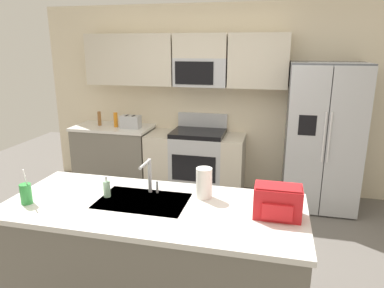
{
  "coord_description": "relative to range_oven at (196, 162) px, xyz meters",
  "views": [
    {
      "loc": [
        0.83,
        -2.85,
        2.04
      ],
      "look_at": [
        -0.01,
        0.6,
        1.05
      ],
      "focal_mm": 33.0,
      "sensor_mm": 36.0,
      "label": 1
    }
  ],
  "objects": [
    {
      "name": "pepper_mill",
      "position": [
        -1.46,
        -0.0,
        0.56
      ],
      "size": [
        0.05,
        0.05,
        0.21
      ],
      "primitive_type": "cylinder",
      "color": "brown",
      "rests_on": "back_counter"
    },
    {
      "name": "paper_towel_roll",
      "position": [
        0.56,
        -2.16,
        0.58
      ],
      "size": [
        0.12,
        0.12,
        0.24
      ],
      "primitive_type": "cylinder",
      "color": "white",
      "rests_on": "island_counter"
    },
    {
      "name": "drink_cup_green",
      "position": [
        -0.71,
        -2.58,
        0.54
      ],
      "size": [
        0.08,
        0.08,
        0.27
      ],
      "color": "green",
      "rests_on": "island_counter"
    },
    {
      "name": "kitchen_wall_unit",
      "position": [
        0.1,
        0.28,
        1.03
      ],
      "size": [
        5.2,
        0.43,
        2.6
      ],
      "color": "beige",
      "rests_on": "ground"
    },
    {
      "name": "refrigerator",
      "position": [
        1.66,
        -0.07,
        0.48
      ],
      "size": [
        0.9,
        0.76,
        1.85
      ],
      "color": "#4C4F54",
      "rests_on": "ground"
    },
    {
      "name": "bottle_orange",
      "position": [
        -1.19,
        -0.03,
        0.56
      ],
      "size": [
        0.06,
        0.06,
        0.21
      ],
      "primitive_type": "cylinder",
      "color": "orange",
      "rests_on": "back_counter"
    },
    {
      "name": "back_counter",
      "position": [
        -1.26,
        -0.0,
        0.01
      ],
      "size": [
        1.14,
        0.63,
        0.9
      ],
      "color": "slate",
      "rests_on": "ground"
    },
    {
      "name": "range_oven",
      "position": [
        0.0,
        0.0,
        0.0
      ],
      "size": [
        1.36,
        0.61,
        1.1
      ],
      "color": "#B7BABF",
      "rests_on": "ground"
    },
    {
      "name": "soap_dispenser",
      "position": [
        -0.18,
        -2.33,
        0.53
      ],
      "size": [
        0.06,
        0.06,
        0.17
      ],
      "color": "#A5D8B2",
      "rests_on": "island_counter"
    },
    {
      "name": "toaster",
      "position": [
        -0.95,
        -0.05,
        0.55
      ],
      "size": [
        0.28,
        0.16,
        0.18
      ],
      "color": "#B7BABF",
      "rests_on": "back_counter"
    },
    {
      "name": "island_counter",
      "position": [
        0.22,
        -2.38,
        0.01
      ],
      "size": [
        2.24,
        0.95,
        0.9
      ],
      "color": "slate",
      "rests_on": "ground"
    },
    {
      "name": "backpack",
      "position": [
        1.12,
        -2.36,
        0.57
      ],
      "size": [
        0.32,
        0.22,
        0.23
      ],
      "color": "red",
      "rests_on": "island_counter"
    },
    {
      "name": "sink_faucet",
      "position": [
        0.13,
        -2.19,
        0.62
      ],
      "size": [
        0.08,
        0.21,
        0.28
      ],
      "color": "#B7BABF",
      "rests_on": "island_counter"
    },
    {
      "name": "ground_plane",
      "position": [
        0.24,
        -1.8,
        -0.44
      ],
      "size": [
        9.0,
        9.0,
        0.0
      ],
      "primitive_type": "plane",
      "color": "#66605B",
      "rests_on": "ground"
    }
  ]
}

